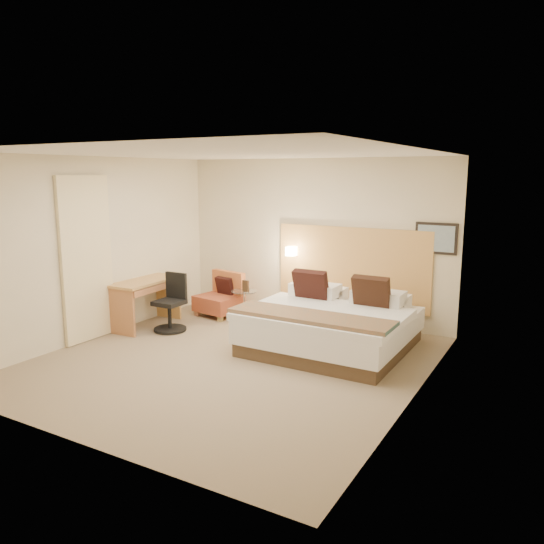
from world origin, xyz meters
The scene contains 20 objects.
floor centered at (0.00, 0.00, -0.01)m, with size 4.80×5.00×0.02m, color #7F6D56.
ceiling centered at (0.00, 0.00, 2.71)m, with size 4.80×5.00×0.02m, color silver.
wall_back centered at (0.00, 2.51, 1.35)m, with size 4.80×0.02×2.70m, color beige.
wall_front centered at (0.00, -2.51, 1.35)m, with size 4.80×0.02×2.70m, color beige.
wall_left centered at (-2.41, 0.00, 1.35)m, with size 0.02×5.00×2.70m, color beige.
wall_right centered at (2.41, 0.00, 1.35)m, with size 0.02×5.00×2.70m, color beige.
headboard_panel centered at (0.70, 2.47, 0.95)m, with size 2.60×0.04×1.30m, color tan.
art_frame centered at (2.02, 2.48, 1.50)m, with size 0.62×0.03×0.47m, color black.
art_canvas centered at (2.02, 2.46, 1.50)m, with size 0.54×0.01×0.39m, color #748BA0.
lamp_arm centered at (-0.35, 2.42, 1.15)m, with size 0.02×0.02×0.12m, color silver.
lamp_shade centered at (-0.35, 2.36, 1.15)m, with size 0.15×0.15×0.15m, color #FEECC6.
curtain centered at (-2.36, -0.25, 1.22)m, with size 0.06×0.90×2.42m, color beige.
bottle_a centered at (-1.01, 1.89, 0.58)m, with size 0.05×0.05×0.18m, color #98B2EB.
bottle_b centered at (-1.00, 1.91, 0.58)m, with size 0.05×0.05×0.18m, color #88ADD3.
menu_folder centered at (-0.93, 1.82, 0.59)m, with size 0.11×0.04×0.19m, color #3C2918.
bed centered at (0.93, 1.17, 0.34)m, with size 2.20×2.10×1.05m.
lounge_chair centered at (-1.47, 1.86, 0.30)m, with size 0.81×0.73×0.75m.
side_table centered at (-0.98, 1.84, 0.27)m, with size 0.49×0.49×0.49m.
desk centered at (-2.11, 0.70, 0.60)m, with size 0.61×1.25×0.77m.
desk_chair centered at (-1.62, 0.72, 0.37)m, with size 0.51×0.51×0.90m.
Camera 1 is at (3.77, -5.55, 2.46)m, focal length 35.00 mm.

